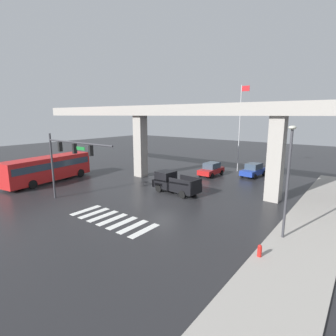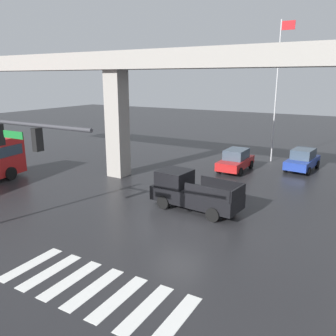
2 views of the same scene
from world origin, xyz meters
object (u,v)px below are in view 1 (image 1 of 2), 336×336
traffic_signal_mast (67,154)px  flagpole (240,123)px  pickup_truck (174,183)px  sedan_blue (253,170)px  street_lamp_near_corner (289,170)px  city_bus (48,167)px  fire_hydrant (260,252)px  sedan_red (211,169)px

traffic_signal_mast → flagpole: (6.43, 22.46, 2.19)m
pickup_truck → sedan_blue: (3.91, 12.21, -0.14)m
street_lamp_near_corner → pickup_truck: bearing=160.0°
pickup_truck → city_bus: bearing=-159.9°
city_bus → street_lamp_near_corner: size_ratio=1.53×
city_bus → traffic_signal_mast: 10.19m
traffic_signal_mast → fire_hydrant: size_ratio=10.22×
pickup_truck → sedan_blue: 12.82m
city_bus → flagpole: (15.72, 19.37, 5.02)m
street_lamp_near_corner → flagpole: size_ratio=0.61×
sedan_red → traffic_signal_mast: (-4.69, -17.76, 3.70)m
sedan_red → flagpole: (1.74, 4.70, 5.89)m
traffic_signal_mast → sedan_blue: bearing=65.8°
pickup_truck → city_bus: size_ratio=0.48×
street_lamp_near_corner → fire_hydrant: (-0.40, -3.27, -4.13)m
traffic_signal_mast → flagpole: bearing=74.0°
fire_hydrant → street_lamp_near_corner: bearing=83.0°
city_bus → sedan_red: city_bus is taller
sedan_blue → fire_hydrant: size_ratio=5.24×
traffic_signal_mast → fire_hydrant: bearing=3.1°
fire_hydrant → traffic_signal_mast: bearing=-176.9°
street_lamp_near_corner → sedan_blue: bearing=115.4°
pickup_truck → street_lamp_near_corner: size_ratio=0.72×
city_bus → fire_hydrant: bearing=-4.8°
fire_hydrant → flagpole: (-10.27, 21.56, 6.31)m
city_bus → sedan_red: size_ratio=2.56×
city_bus → sedan_red: (13.98, 14.68, -0.87)m
sedan_blue → traffic_signal_mast: traffic_signal_mast is taller
traffic_signal_mast → city_bus: bearing=161.6°
city_bus → traffic_signal_mast: size_ratio=1.27×
flagpole → fire_hydrant: bearing=-64.5°
traffic_signal_mast → fire_hydrant: traffic_signal_mast is taller
pickup_truck → street_lamp_near_corner: 12.99m
city_bus → fire_hydrant: city_bus is taller
sedan_red → fire_hydrant: size_ratio=5.07×
street_lamp_near_corner → fire_hydrant: 5.28m
pickup_truck → fire_hydrant: size_ratio=6.17×
flagpole → pickup_truck: bearing=-94.3°
sedan_red → street_lamp_near_corner: bearing=-47.6°
sedan_red → traffic_signal_mast: traffic_signal_mast is taller
sedan_blue → street_lamp_near_corner: 18.62m
pickup_truck → flagpole: (1.06, 14.02, 5.75)m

